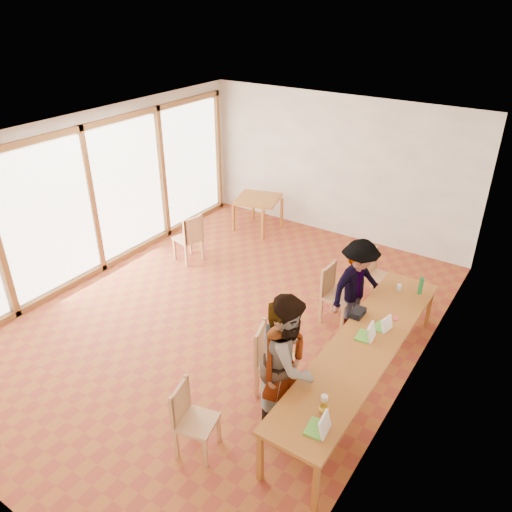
# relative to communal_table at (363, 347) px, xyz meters

# --- Properties ---
(ground) EXTENTS (8.00, 8.00, 0.00)m
(ground) POSITION_rel_communal_table_xyz_m (-2.50, 0.28, -0.70)
(ground) COLOR maroon
(ground) RESTS_ON ground
(wall_back) EXTENTS (6.00, 0.10, 3.00)m
(wall_back) POSITION_rel_communal_table_xyz_m (-2.50, 4.28, 0.80)
(wall_back) COLOR white
(wall_back) RESTS_ON ground
(wall_right) EXTENTS (0.10, 8.00, 3.00)m
(wall_right) POSITION_rel_communal_table_xyz_m (0.50, 0.28, 0.80)
(wall_right) COLOR white
(wall_right) RESTS_ON ground
(window_wall) EXTENTS (0.10, 8.00, 3.00)m
(window_wall) POSITION_rel_communal_table_xyz_m (-5.46, 0.28, 0.80)
(window_wall) COLOR white
(window_wall) RESTS_ON ground
(ceiling) EXTENTS (6.00, 8.00, 0.04)m
(ceiling) POSITION_rel_communal_table_xyz_m (-2.50, 0.28, 2.32)
(ceiling) COLOR white
(ceiling) RESTS_ON wall_back
(communal_table) EXTENTS (0.80, 4.00, 0.75)m
(communal_table) POSITION_rel_communal_table_xyz_m (0.00, 0.00, 0.00)
(communal_table) COLOR #A25A24
(communal_table) RESTS_ON ground
(side_table) EXTENTS (0.90, 0.90, 0.75)m
(side_table) POSITION_rel_communal_table_xyz_m (-3.96, 3.48, -0.03)
(side_table) COLOR #A25A24
(side_table) RESTS_ON ground
(chair_near) EXTENTS (0.53, 0.53, 0.49)m
(chair_near) POSITION_rel_communal_table_xyz_m (-1.26, -2.04, -0.13)
(chair_near) COLOR tan
(chair_near) RESTS_ON ground
(chair_mid) EXTENTS (0.58, 0.58, 0.53)m
(chair_mid) POSITION_rel_communal_table_xyz_m (-1.05, -0.69, -0.09)
(chair_mid) COLOR tan
(chair_mid) RESTS_ON ground
(chair_far) EXTENTS (0.47, 0.47, 0.52)m
(chair_far) POSITION_rel_communal_table_xyz_m (-1.05, 1.27, -0.11)
(chair_far) COLOR tan
(chair_far) RESTS_ON ground
(chair_empty) EXTENTS (0.48, 0.48, 0.46)m
(chair_empty) POSITION_rel_communal_table_xyz_m (-0.78, 2.34, -0.18)
(chair_empty) COLOR tan
(chair_empty) RESTS_ON ground
(chair_spare) EXTENTS (0.56, 0.56, 0.53)m
(chair_spare) POSITION_rel_communal_table_xyz_m (-4.21, 1.49, -0.10)
(chair_spare) COLOR tan
(chair_spare) RESTS_ON ground
(person_near) EXTENTS (0.57, 0.73, 1.76)m
(person_near) POSITION_rel_communal_table_xyz_m (-0.59, -1.08, 0.18)
(person_near) COLOR gray
(person_near) RESTS_ON ground
(person_mid) EXTENTS (0.89, 1.04, 1.85)m
(person_mid) POSITION_rel_communal_table_xyz_m (-0.55, -1.01, 0.22)
(person_mid) COLOR gray
(person_mid) RESTS_ON ground
(person_far) EXTENTS (0.90, 1.15, 1.57)m
(person_far) POSITION_rel_communal_table_xyz_m (-0.63, 1.24, 0.08)
(person_far) COLOR gray
(person_far) RESTS_ON ground
(laptop_near) EXTENTS (0.25, 0.28, 0.22)m
(laptop_near) POSITION_rel_communal_table_xyz_m (0.18, -1.60, 0.11)
(laptop_near) COLOR #5CBC3B
(laptop_near) RESTS_ON communal_table
(laptop_mid) EXTENTS (0.25, 0.28, 0.22)m
(laptop_mid) POSITION_rel_communal_table_xyz_m (-0.02, 0.16, 0.11)
(laptop_mid) COLOR #5CBC3B
(laptop_mid) RESTS_ON communal_table
(laptop_far) EXTENTS (0.25, 0.27, 0.20)m
(laptop_far) POSITION_rel_communal_table_xyz_m (0.08, 0.47, 0.10)
(laptop_far) COLOR #5CBC3B
(laptop_far) RESTS_ON communal_table
(yellow_mug) EXTENTS (0.11, 0.11, 0.09)m
(yellow_mug) POSITION_rel_communal_table_xyz_m (0.10, -1.33, 0.09)
(yellow_mug) COLOR yellow
(yellow_mug) RESTS_ON communal_table
(green_bottle) EXTENTS (0.07, 0.07, 0.28)m
(green_bottle) POSITION_rel_communal_table_xyz_m (0.22, 1.62, 0.19)
(green_bottle) COLOR #207A3A
(green_bottle) RESTS_ON communal_table
(clear_glass) EXTENTS (0.07, 0.07, 0.09)m
(clear_glass) POSITION_rel_communal_table_xyz_m (-0.08, 1.55, 0.09)
(clear_glass) COLOR silver
(clear_glass) RESTS_ON communal_table
(condiment_cup) EXTENTS (0.08, 0.08, 0.06)m
(condiment_cup) POSITION_rel_communal_table_xyz_m (0.02, -1.17, 0.08)
(condiment_cup) COLOR white
(condiment_cup) RESTS_ON communal_table
(pink_phone) EXTENTS (0.05, 0.10, 0.01)m
(pink_phone) POSITION_rel_communal_table_xyz_m (0.15, 0.78, 0.05)
(pink_phone) COLOR #E24356
(pink_phone) RESTS_ON communal_table
(black_pouch) EXTENTS (0.16, 0.26, 0.09)m
(black_pouch) POSITION_rel_communal_table_xyz_m (-0.33, 0.56, 0.09)
(black_pouch) COLOR black
(black_pouch) RESTS_ON communal_table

